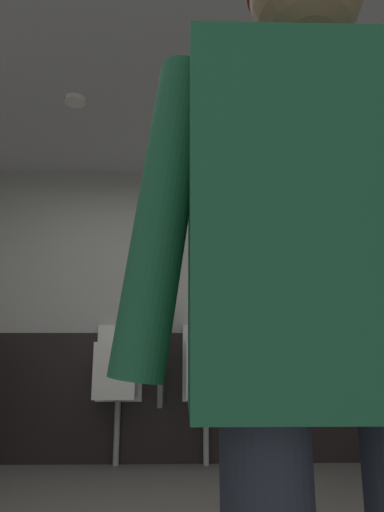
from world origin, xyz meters
TOP-DOWN VIEW (x-y plane):
  - wall_back at (0.00, 2.01)m, footprint 4.57×0.12m
  - wainscot_band_back at (0.00, 1.93)m, footprint 3.97×0.03m
  - ceiling_slab at (0.00, 0.00)m, footprint 4.57×4.50m
  - downlight_far at (-0.55, 0.68)m, footprint 0.14×0.14m
  - urinal_left at (-0.37, 1.79)m, footprint 0.40×0.34m
  - urinal_middle at (0.38, 1.79)m, footprint 0.40×0.34m
  - privacy_divider_panel at (0.01, 1.72)m, footprint 0.04×0.40m
  - person at (0.41, -1.18)m, footprint 0.67×0.60m

SIDE VIEW (x-z plane):
  - wainscot_band_back at x=0.00m, z-range 0.00..1.08m
  - urinal_left at x=-0.37m, z-range 0.16..1.40m
  - urinal_middle at x=0.38m, z-range 0.16..1.40m
  - privacy_divider_panel at x=0.01m, z-range 0.50..1.40m
  - person at x=0.41m, z-range 0.16..1.91m
  - wall_back at x=0.00m, z-range 0.00..2.60m
  - downlight_far at x=-0.55m, z-range 2.57..2.60m
  - ceiling_slab at x=0.00m, z-range 2.60..2.64m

